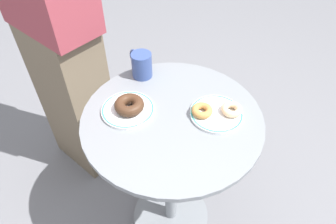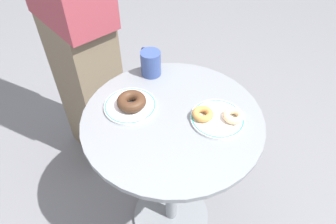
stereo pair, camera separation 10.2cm
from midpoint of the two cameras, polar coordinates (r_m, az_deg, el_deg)
name	(u,v)px [view 1 (the left image)]	position (r m, az deg, el deg)	size (l,w,h in m)	color
ground_plane	(171,216)	(1.66, -1.33, -19.15)	(7.00, 7.00, 0.02)	slate
cafe_table	(172,162)	(1.25, -1.69, -9.48)	(0.63, 0.63, 0.74)	slate
plate_left	(128,109)	(1.07, -10.24, 0.34)	(0.19, 0.19, 0.01)	white
plate_right	(217,114)	(1.05, 6.40, -0.54)	(0.18, 0.18, 0.01)	white
donut_chocolate	(129,105)	(1.06, -10.05, 1.18)	(0.10, 0.10, 0.04)	#422819
donut_glazed	(231,109)	(1.05, 9.16, 0.51)	(0.07, 0.07, 0.02)	#E0B789
donut_old_fashioned	(202,111)	(1.03, 3.66, -0.02)	(0.07, 0.07, 0.02)	#BC7F42
coffee_mug	(141,64)	(1.19, -7.52, 8.75)	(0.09, 0.11, 0.10)	#334784
person_figure	(56,32)	(1.42, -22.37, 13.71)	(0.45, 0.44, 1.67)	brown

